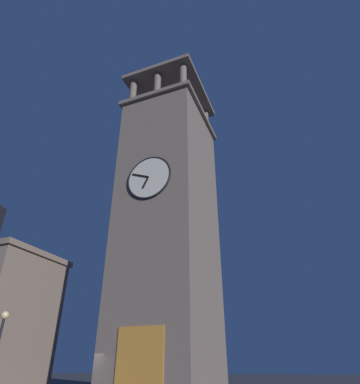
# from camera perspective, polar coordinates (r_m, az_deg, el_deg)

# --- Properties ---
(clocktower) EXTENTS (7.15, 8.68, 29.70)m
(clocktower) POSITION_cam_1_polar(r_m,az_deg,el_deg) (27.70, -1.93, -5.84)
(clocktower) COLOR #75665B
(clocktower) RESTS_ON ground_plane
(street_lamp) EXTENTS (0.44, 0.44, 4.51)m
(street_lamp) POSITION_cam_1_polar(r_m,az_deg,el_deg) (21.63, -29.25, -21.37)
(street_lamp) COLOR black
(street_lamp) RESTS_ON ground_plane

